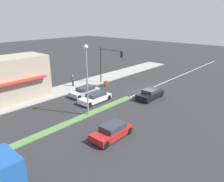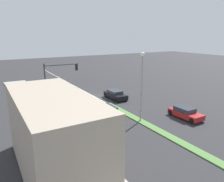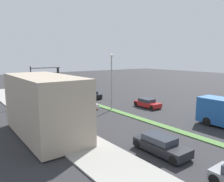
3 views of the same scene
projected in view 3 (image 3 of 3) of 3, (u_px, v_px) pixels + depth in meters
ground_plane at (148, 122)px, 24.02m from camera, size 160.00×160.00×0.00m
sidewalk_right at (77, 141)px, 18.30m from camera, size 4.00×73.00×0.12m
lane_marking_center at (73, 98)px, 38.28m from camera, size 0.16×60.00×0.01m
building_corner_store at (44, 105)px, 19.52m from camera, size 5.06×10.46×5.33m
traffic_signal_main at (41, 78)px, 32.83m from camera, size 4.59×0.34×5.60m
street_lamp at (111, 75)px, 28.66m from camera, size 0.44×0.44×7.37m
pedestrian at (29, 104)px, 28.02m from camera, size 0.34×0.34×1.72m
warning_aframe_sign at (47, 101)px, 32.94m from camera, size 0.45×0.53×0.84m
sedan_silver at (64, 105)px, 29.50m from camera, size 1.76×4.09×1.17m
van_white at (85, 104)px, 30.54m from camera, size 1.76×4.21×1.17m
suv_black at (91, 95)px, 37.56m from camera, size 1.81×4.05×1.24m
hatchback_red at (147, 103)px, 30.85m from camera, size 1.72×3.90×1.23m
sedan_dark at (161, 145)px, 16.15m from camera, size 1.78×4.33×1.30m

